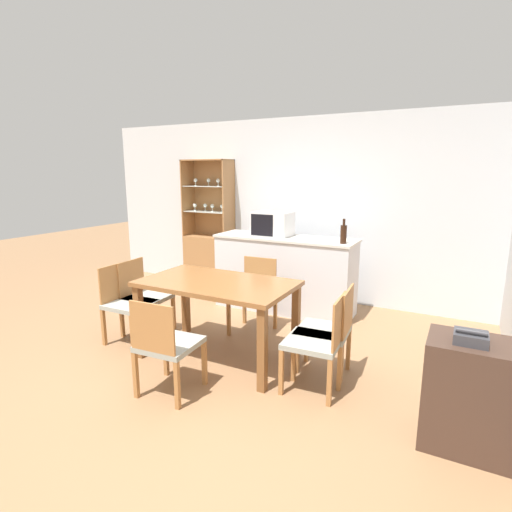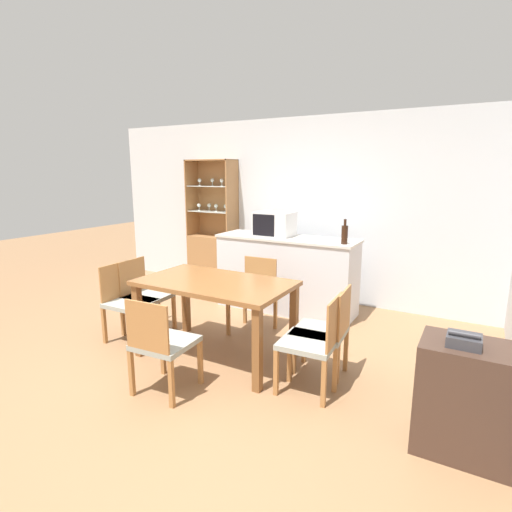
{
  "view_description": "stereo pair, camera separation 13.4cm",
  "coord_description": "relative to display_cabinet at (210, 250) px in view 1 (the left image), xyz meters",
  "views": [
    {
      "loc": [
        2.07,
        -2.74,
        1.8
      ],
      "look_at": [
        0.02,
        1.13,
        0.88
      ],
      "focal_mm": 28.0,
      "sensor_mm": 36.0,
      "label": 1
    },
    {
      "loc": [
        2.18,
        -2.68,
        1.8
      ],
      "look_at": [
        0.02,
        1.13,
        0.88
      ],
      "focal_mm": 28.0,
      "sensor_mm": 36.0,
      "label": 2
    }
  ],
  "objects": [
    {
      "name": "dining_chair_side_right_near",
      "position": [
        2.59,
        -2.22,
        -0.14
      ],
      "size": [
        0.46,
        0.46,
        0.83
      ],
      "rotation": [
        0.0,
        0.0,
        1.63
      ],
      "color": "#999E93",
      "rests_on": "ground_plane"
    },
    {
      "name": "dining_chair_head_near",
      "position": [
        1.52,
        -2.86,
        -0.14
      ],
      "size": [
        0.47,
        0.47,
        0.83
      ],
      "rotation": [
        0.0,
        0.0,
        0.07
      ],
      "color": "#999E93",
      "rests_on": "ground_plane"
    },
    {
      "name": "wall_back",
      "position": [
        1.5,
        0.19,
        0.7
      ],
      "size": [
        6.8,
        0.06,
        2.55
      ],
      "color": "silver",
      "rests_on": "ground_plane"
    },
    {
      "name": "wine_bottle",
      "position": [
        2.33,
        -0.65,
        0.52
      ],
      "size": [
        0.07,
        0.07,
        0.29
      ],
      "color": "black",
      "rests_on": "kitchen_counter"
    },
    {
      "name": "display_cabinet",
      "position": [
        0.0,
        0.0,
        0.0
      ],
      "size": [
        0.78,
        0.35,
        1.99
      ],
      "color": "#A37042",
      "rests_on": "ground_plane"
    },
    {
      "name": "kitchen_counter",
      "position": [
        1.53,
        -0.51,
        -0.08
      ],
      "size": [
        1.85,
        0.58,
        0.98
      ],
      "color": "silver",
      "rests_on": "ground_plane"
    },
    {
      "name": "microwave",
      "position": [
        1.35,
        -0.5,
        0.56
      ],
      "size": [
        0.48,
        0.37,
        0.31
      ],
      "color": "silver",
      "rests_on": "kitchen_counter"
    },
    {
      "name": "dining_chair_side_left_near",
      "position": [
        0.45,
        -2.23,
        -0.14
      ],
      "size": [
        0.45,
        0.45,
        0.83
      ],
      "rotation": [
        0.0,
        0.0,
        -1.55
      ],
      "color": "#999E93",
      "rests_on": "ground_plane"
    },
    {
      "name": "ground_plane",
      "position": [
        1.5,
        -2.44,
        -0.58
      ],
      "size": [
        18.0,
        18.0,
        0.0
      ],
      "primitive_type": "plane",
      "color": "#936B47"
    },
    {
      "name": "telephone",
      "position": [
        3.67,
        -2.48,
        0.21
      ],
      "size": [
        0.2,
        0.18,
        0.1
      ],
      "color": "#38383D",
      "rests_on": "side_cabinet"
    },
    {
      "name": "dining_chair_head_far",
      "position": [
        1.52,
        -1.34,
        -0.14
      ],
      "size": [
        0.46,
        0.46,
        0.83
      ],
      "rotation": [
        0.0,
        0.0,
        3.2
      ],
      "color": "#999E93",
      "rests_on": "ground_plane"
    },
    {
      "name": "dining_table",
      "position": [
        1.52,
        -2.1,
        0.1
      ],
      "size": [
        1.47,
        0.85,
        0.78
      ],
      "color": "brown",
      "rests_on": "ground_plane"
    },
    {
      "name": "dining_chair_side_right_far",
      "position": [
        2.59,
        -1.97,
        -0.14
      ],
      "size": [
        0.47,
        0.47,
        0.83
      ],
      "rotation": [
        0.0,
        0.0,
        1.65
      ],
      "color": "#999E93",
      "rests_on": "ground_plane"
    },
    {
      "name": "side_cabinet",
      "position": [
        3.74,
        -2.44,
        -0.2
      ],
      "size": [
        0.63,
        0.42,
        0.75
      ],
      "color": "#422D23",
      "rests_on": "ground_plane"
    },
    {
      "name": "dining_chair_side_left_far",
      "position": [
        0.45,
        -1.97,
        -0.14
      ],
      "size": [
        0.47,
        0.47,
        0.83
      ],
      "rotation": [
        0.0,
        0.0,
        -1.51
      ],
      "color": "#999E93",
      "rests_on": "ground_plane"
    }
  ]
}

